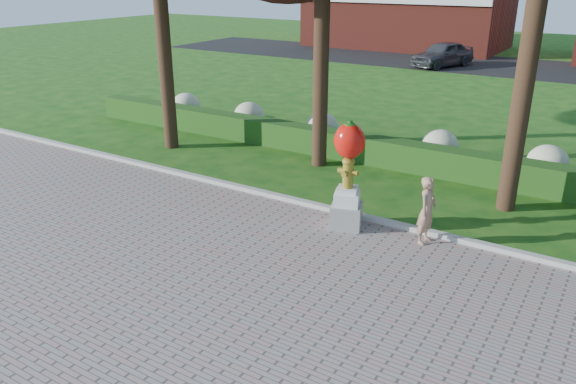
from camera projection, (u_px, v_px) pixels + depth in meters
name	position (u px, v px, depth m)	size (l,w,h in m)	color
ground	(260.00, 264.00, 11.15)	(100.00, 100.00, 0.00)	#144812
walkway	(101.00, 379.00, 7.99)	(40.00, 14.00, 0.04)	gray
curb	(331.00, 210.00, 13.49)	(40.00, 0.18, 0.15)	#ADADA5
lawn_hedge	(395.00, 154.00, 16.52)	(24.00, 0.70, 0.80)	#1A4413
hydrangea_row	(426.00, 144.00, 16.97)	(20.10, 1.10, 0.99)	#B2B78B
street	(529.00, 68.00, 33.21)	(50.00, 8.00, 0.02)	black
hydrant_sculpture	(348.00, 172.00, 12.22)	(0.85, 0.85, 2.46)	gray
woman	(427.00, 210.00, 11.70)	(0.54, 0.35, 1.47)	tan
parked_car	(442.00, 54.00, 33.49)	(1.74, 4.33, 1.48)	#3B3D42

